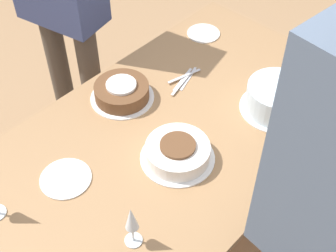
% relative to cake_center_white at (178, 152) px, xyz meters
% --- Properties ---
extents(ground_plane, '(12.00, 12.00, 0.00)m').
position_rel_cake_center_white_xyz_m(ground_plane, '(-0.06, -0.11, -0.76)').
color(ground_plane, '#A87F56').
extents(dining_table, '(1.75, 0.96, 0.72)m').
position_rel_cake_center_white_xyz_m(dining_table, '(-0.06, -0.11, -0.13)').
color(dining_table, '#9E754C').
rests_on(dining_table, ground_plane).
extents(cake_center_white, '(0.28, 0.28, 0.08)m').
position_rel_cake_center_white_xyz_m(cake_center_white, '(0.00, 0.00, 0.00)').
color(cake_center_white, white).
rests_on(cake_center_white, dining_table).
extents(cake_front_chocolate, '(0.27, 0.27, 0.08)m').
position_rel_cake_center_white_xyz_m(cake_front_chocolate, '(-0.09, -0.39, 0.00)').
color(cake_front_chocolate, white).
rests_on(cake_front_chocolate, dining_table).
extents(cake_back_decorated, '(0.29, 0.29, 0.12)m').
position_rel_cake_center_white_xyz_m(cake_back_decorated, '(-0.47, 0.12, 0.02)').
color(cake_back_decorated, white).
rests_on(cake_back_decorated, dining_table).
extents(wine_glass_near, '(0.06, 0.06, 0.18)m').
position_rel_cake_center_white_xyz_m(wine_glass_near, '(0.36, 0.13, 0.09)').
color(wine_glass_near, silver).
rests_on(wine_glass_near, dining_table).
extents(dessert_plate_left, '(0.16, 0.16, 0.01)m').
position_rel_cake_center_white_xyz_m(dessert_plate_left, '(-0.68, -0.44, -0.03)').
color(dessert_plate_left, white).
rests_on(dessert_plate_left, dining_table).
extents(dessert_plate_right, '(0.19, 0.19, 0.01)m').
position_rel_cake_center_white_xyz_m(dessert_plate_right, '(0.35, -0.23, -0.03)').
color(dessert_plate_right, white).
rests_on(dessert_plate_right, dining_table).
extents(fork_pile, '(0.22, 0.08, 0.01)m').
position_rel_cake_center_white_xyz_m(fork_pile, '(-0.35, -0.28, -0.03)').
color(fork_pile, silver).
rests_on(fork_pile, dining_table).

